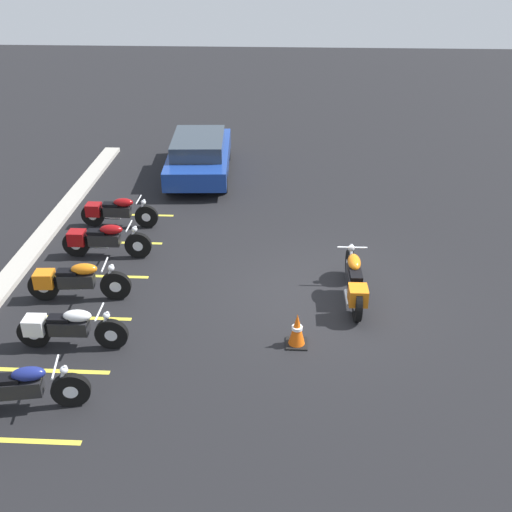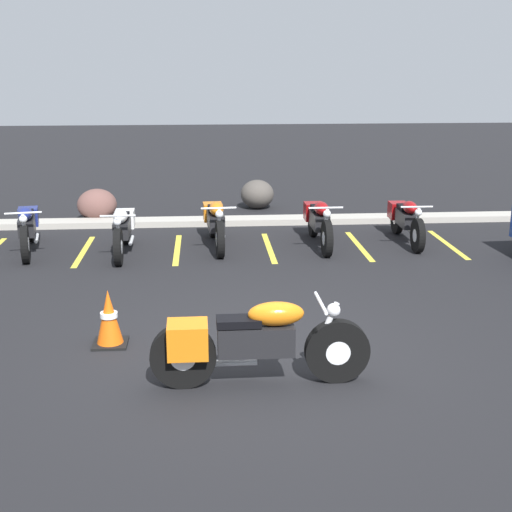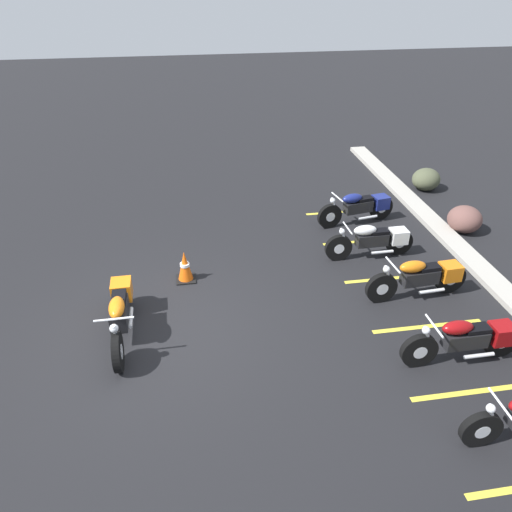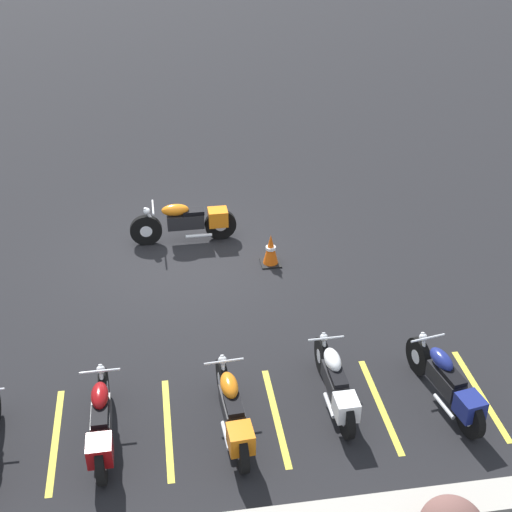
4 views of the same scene
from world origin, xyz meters
TOP-DOWN VIEW (x-y plane):
  - ground at (0.00, 0.00)m, footprint 60.00×60.00m
  - motorcycle_orange_featured at (-0.16, -0.69)m, footprint 2.24×0.63m
  - parked_bike_0 at (-3.66, 4.94)m, footprint 0.71×2.07m
  - parked_bike_1 at (-1.99, 4.68)m, footprint 0.57×2.04m
  - parked_bike_2 at (-0.39, 5.06)m, footprint 0.59×2.12m
  - parked_bike_3 at (1.46, 4.99)m, footprint 0.59×2.09m
  - parked_bike_4 at (3.08, 5.10)m, footprint 0.56×2.00m
  - car_blue at (6.81, 3.42)m, footprint 4.40×2.05m
  - concrete_curb at (0.00, 6.76)m, footprint 18.00×0.50m
  - traffic_cone at (-1.71, 0.49)m, footprint 0.40×0.40m
  - stall_line_0 at (-4.32, 4.79)m, footprint 0.10×2.10m
  - stall_line_1 at (-2.69, 4.79)m, footprint 0.10×2.10m
  - stall_line_2 at (-1.07, 4.79)m, footprint 0.10×2.10m
  - stall_line_3 at (0.55, 4.79)m, footprint 0.10×2.10m
  - stall_line_4 at (2.17, 4.79)m, footprint 0.10×2.10m
  - stall_line_5 at (3.80, 4.79)m, footprint 0.10×2.10m

SIDE VIEW (x-z plane):
  - ground at x=0.00m, z-range 0.00..0.00m
  - stall_line_0 at x=-4.32m, z-range 0.00..0.00m
  - stall_line_1 at x=-2.69m, z-range 0.00..0.00m
  - stall_line_2 at x=-1.07m, z-range 0.00..0.00m
  - stall_line_3 at x=0.55m, z-range 0.00..0.00m
  - stall_line_4 at x=2.17m, z-range 0.00..0.00m
  - stall_line_5 at x=3.80m, z-range 0.00..0.00m
  - concrete_curb at x=0.00m, z-range 0.00..0.12m
  - traffic_cone at x=-1.71m, z-range -0.02..0.65m
  - parked_bike_4 at x=3.08m, z-range 0.02..0.81m
  - parked_bike_1 at x=-1.99m, z-range 0.03..0.83m
  - parked_bike_0 at x=-3.66m, z-range 0.03..0.85m
  - parked_bike_3 at x=1.46m, z-range 0.03..0.85m
  - parked_bike_2 at x=-0.39m, z-range 0.03..0.86m
  - motorcycle_orange_featured at x=-0.16m, z-range 0.03..0.91m
  - car_blue at x=6.81m, z-range 0.04..1.32m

